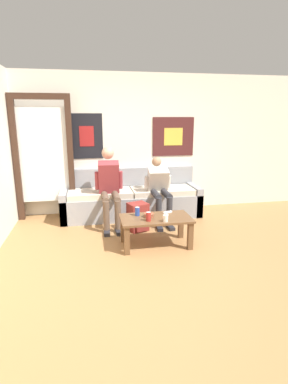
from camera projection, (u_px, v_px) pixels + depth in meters
ground_plane at (150, 268)px, 3.61m from camera, size 18.00×18.00×0.00m
wall_back at (124, 144)px, 5.58m from camera, size 10.00×0.07×2.55m
door_frame at (43, 151)px, 5.14m from camera, size 1.00×0.10×2.15m
couch at (131, 200)px, 5.48m from camera, size 2.49×0.74×0.84m
coffee_table at (156, 223)px, 4.17m from camera, size 0.98×0.54×0.42m
person_seated_adult at (109, 184)px, 4.94m from camera, size 0.47×0.91×1.28m
person_seated_teen at (159, 188)px, 5.11m from camera, size 0.47×0.86×1.09m
backpack at (138, 218)px, 4.76m from camera, size 0.35×0.34×0.45m
ceramic_bowl at (149, 215)px, 4.16m from camera, size 0.15×0.15×0.06m
pillar_candle at (166, 218)px, 3.97m from camera, size 0.07×0.07×0.10m
drink_can_blue at (137, 211)px, 4.21m from camera, size 0.07×0.07×0.12m
drink_can_red at (148, 217)px, 3.99m from camera, size 0.07×0.07×0.12m
game_controller_near_left at (167, 212)px, 4.34m from camera, size 0.15×0.08×0.03m
game_controller_near_right at (167, 216)px, 4.15m from camera, size 0.09×0.15×0.03m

